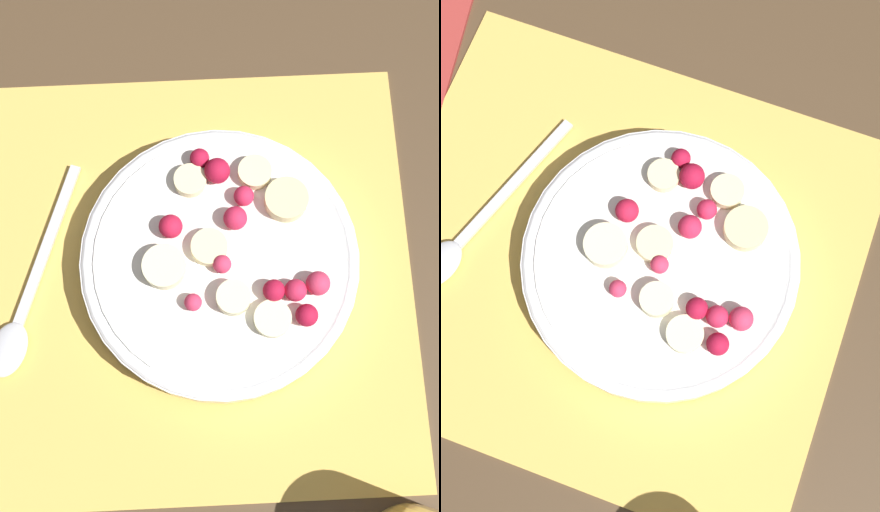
# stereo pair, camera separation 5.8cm
# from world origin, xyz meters

# --- Properties ---
(ground_plane) EXTENTS (3.00, 3.00, 0.00)m
(ground_plane) POSITION_xyz_m (0.00, 0.00, 0.00)
(ground_plane) COLOR #4C3823
(placemat) EXTENTS (0.41, 0.38, 0.01)m
(placemat) POSITION_xyz_m (0.00, 0.00, 0.00)
(placemat) COLOR #E0B251
(placemat) RESTS_ON ground_plane
(fruit_bowl) EXTENTS (0.23, 0.23, 0.05)m
(fruit_bowl) POSITION_xyz_m (0.04, 0.01, 0.02)
(fruit_bowl) COLOR white
(fruit_bowl) RESTS_ON placemat
(spoon) EXTENTS (0.08, 0.19, 0.01)m
(spoon) POSITION_xyz_m (-0.13, -0.03, 0.01)
(spoon) COLOR silver
(spoon) RESTS_ON placemat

